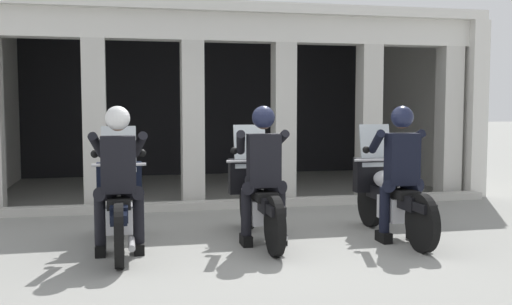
{
  "coord_description": "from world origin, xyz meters",
  "views": [
    {
      "loc": [
        -1.53,
        -6.61,
        1.6
      ],
      "look_at": [
        0.0,
        0.27,
        1.03
      ],
      "focal_mm": 41.66,
      "sensor_mm": 36.0,
      "label": 1
    }
  ],
  "objects_px": {
    "police_officer_left": "(118,167)",
    "police_officer_center": "(263,163)",
    "motorcycle_center": "(258,197)",
    "police_officer_right": "(401,162)",
    "motorcycle_left": "(120,204)",
    "motorcycle_right": "(390,195)"
  },
  "relations": [
    {
      "from": "police_officer_left",
      "to": "motorcycle_center",
      "type": "distance_m",
      "value": 1.71
    },
    {
      "from": "motorcycle_left",
      "to": "motorcycle_center",
      "type": "bearing_deg",
      "value": 10.67
    },
    {
      "from": "motorcycle_center",
      "to": "police_officer_center",
      "type": "xyz_separation_m",
      "value": [
        -0.0,
        -0.28,
        0.44
      ]
    },
    {
      "from": "motorcycle_left",
      "to": "police_officer_center",
      "type": "xyz_separation_m",
      "value": [
        1.6,
        -0.17,
        0.44
      ]
    },
    {
      "from": "motorcycle_center",
      "to": "police_officer_center",
      "type": "bearing_deg",
      "value": -83.19
    },
    {
      "from": "police_officer_left",
      "to": "police_officer_center",
      "type": "relative_size",
      "value": 1.0
    },
    {
      "from": "motorcycle_left",
      "to": "motorcycle_right",
      "type": "relative_size",
      "value": 1.0
    },
    {
      "from": "police_officer_left",
      "to": "police_officer_right",
      "type": "relative_size",
      "value": 1.0
    },
    {
      "from": "motorcycle_left",
      "to": "motorcycle_center",
      "type": "distance_m",
      "value": 1.6
    },
    {
      "from": "motorcycle_center",
      "to": "motorcycle_right",
      "type": "bearing_deg",
      "value": 0.3
    },
    {
      "from": "police_officer_left",
      "to": "police_officer_center",
      "type": "distance_m",
      "value": 1.6
    },
    {
      "from": "motorcycle_left",
      "to": "police_officer_left",
      "type": "distance_m",
      "value": 0.52
    },
    {
      "from": "motorcycle_center",
      "to": "police_officer_right",
      "type": "distance_m",
      "value": 1.72
    },
    {
      "from": "motorcycle_right",
      "to": "police_officer_right",
      "type": "relative_size",
      "value": 1.29
    },
    {
      "from": "motorcycle_right",
      "to": "police_officer_right",
      "type": "distance_m",
      "value": 0.52
    },
    {
      "from": "police_officer_center",
      "to": "motorcycle_right",
      "type": "height_order",
      "value": "police_officer_center"
    },
    {
      "from": "police_officer_left",
      "to": "motorcycle_center",
      "type": "xyz_separation_m",
      "value": [
        1.6,
        0.39,
        -0.44
      ]
    },
    {
      "from": "police_officer_center",
      "to": "police_officer_right",
      "type": "xyz_separation_m",
      "value": [
        1.6,
        -0.19,
        0.0
      ]
    },
    {
      "from": "motorcycle_center",
      "to": "motorcycle_right",
      "type": "xyz_separation_m",
      "value": [
        1.6,
        -0.19,
        0.0
      ]
    },
    {
      "from": "motorcycle_left",
      "to": "motorcycle_center",
      "type": "height_order",
      "value": "same"
    },
    {
      "from": "police_officer_left",
      "to": "motorcycle_right",
      "type": "relative_size",
      "value": 0.78
    },
    {
      "from": "police_officer_left",
      "to": "motorcycle_center",
      "type": "height_order",
      "value": "police_officer_left"
    }
  ]
}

